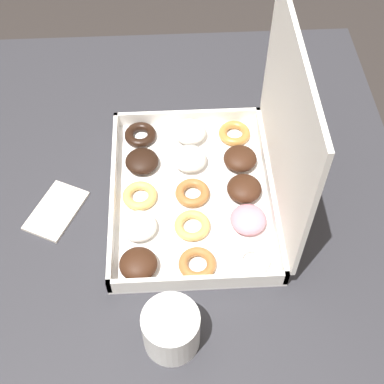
{
  "coord_description": "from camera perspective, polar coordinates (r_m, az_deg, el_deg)",
  "views": [
    {
      "loc": [
        0.55,
        -0.02,
        1.58
      ],
      "look_at": [
        -0.05,
        0.01,
        0.77
      ],
      "focal_mm": 50.0,
      "sensor_mm": 36.0,
      "label": 1
    }
  ],
  "objects": [
    {
      "name": "coffee_mug",
      "position": [
        0.84,
        -2.24,
        -14.41
      ],
      "size": [
        0.09,
        0.09,
        0.08
      ],
      "color": "white",
      "rests_on": "dining_table"
    },
    {
      "name": "ground_plane",
      "position": [
        1.67,
        -0.44,
        -17.44
      ],
      "size": [
        8.0,
        8.0,
        0.0
      ],
      "primitive_type": "plane",
      "color": "#2D2826"
    },
    {
      "name": "donut_box",
      "position": [
        0.97,
        2.39,
        1.77
      ],
      "size": [
        0.39,
        0.31,
        0.34
      ],
      "color": "white",
      "rests_on": "dining_table"
    },
    {
      "name": "paper_napkin",
      "position": [
        1.03,
        -14.28,
        -1.93
      ],
      "size": [
        0.14,
        0.12,
        0.01
      ],
      "color": "silver",
      "rests_on": "dining_table"
    },
    {
      "name": "dining_table",
      "position": [
        1.08,
        -0.65,
        -5.99
      ],
      "size": [
        1.1,
        0.86,
        0.76
      ],
      "color": "#2D2D33",
      "rests_on": "ground_plane"
    }
  ]
}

